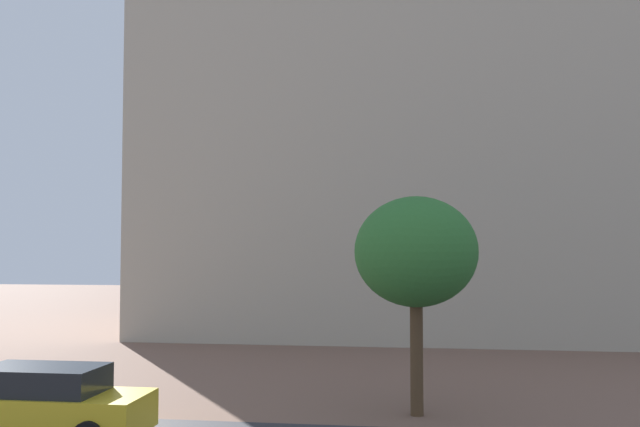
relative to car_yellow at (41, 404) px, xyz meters
The scene contains 3 objects.
landmark_building 25.57m from the car_yellow, 69.05° to the left, with size 27.27×14.45×39.03m.
car_yellow is the anchor object (origin of this frame).
tree_curb_far 9.18m from the car_yellow, 21.71° to the left, with size 3.04×3.04×5.35m.
Camera 1 is at (2.02, -4.00, 4.05)m, focal length 38.68 mm.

